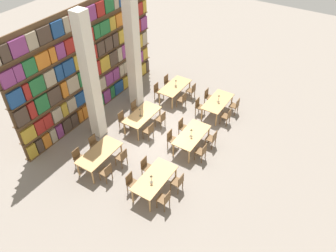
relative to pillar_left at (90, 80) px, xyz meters
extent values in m
plane|color=gray|center=(1.50, -2.80, -3.00)|extent=(40.00, 40.00, 0.00)
cube|color=brown|center=(1.50, 1.44, -0.25)|extent=(9.19, 0.06, 5.50)
cube|color=brown|center=(1.50, 1.44, -2.98)|extent=(9.19, 0.35, 0.03)
cube|color=#B7932D|center=(-2.80, 1.41, -2.62)|extent=(0.40, 0.20, 0.69)
cube|color=#47382D|center=(-2.39, 1.41, -2.62)|extent=(0.32, 0.20, 0.69)
cube|color=orange|center=(-1.99, 1.41, -2.62)|extent=(0.39, 0.20, 0.69)
cube|color=tan|center=(-1.59, 1.41, -2.62)|extent=(0.31, 0.20, 0.69)
cube|color=#84387A|center=(-1.21, 1.41, -2.62)|extent=(0.34, 0.20, 0.69)
cube|color=#47382D|center=(-0.73, 1.41, -2.62)|extent=(0.48, 0.20, 0.69)
cube|color=#47382D|center=(-0.24, 1.41, -2.62)|extent=(0.41, 0.20, 0.69)
cube|color=orange|center=(0.16, 1.41, -2.62)|extent=(0.27, 0.20, 0.69)
cube|color=orange|center=(0.52, 1.41, -2.62)|extent=(0.34, 0.20, 0.69)
cube|color=orange|center=(1.03, 1.41, -2.62)|extent=(0.59, 0.20, 0.69)
cube|color=#236B38|center=(1.61, 1.41, -2.62)|extent=(0.51, 0.20, 0.69)
cube|color=#84387A|center=(2.17, 1.41, -2.62)|extent=(0.50, 0.20, 0.69)
cube|color=#236B38|center=(2.62, 1.41, -2.62)|extent=(0.30, 0.20, 0.69)
cube|color=navy|center=(3.17, 1.41, -2.62)|extent=(0.68, 0.20, 0.69)
cube|color=#B7932D|center=(3.76, 1.41, -2.62)|extent=(0.44, 0.20, 0.69)
cube|color=navy|center=(4.27, 1.41, -2.62)|extent=(0.52, 0.20, 0.69)
cube|color=#B7932D|center=(4.83, 1.41, -2.62)|extent=(0.47, 0.20, 0.69)
cube|color=#B7932D|center=(5.42, 1.41, -2.62)|extent=(0.62, 0.20, 0.69)
cube|color=#47382D|center=(5.91, 1.41, -2.62)|extent=(0.25, 0.20, 0.69)
cube|color=brown|center=(1.50, 1.44, -2.07)|extent=(9.19, 0.35, 0.03)
cube|color=#B7932D|center=(-2.69, 1.41, -1.72)|extent=(0.63, 0.20, 0.66)
cube|color=maroon|center=(-2.11, 1.41, -1.72)|extent=(0.44, 0.20, 0.66)
cube|color=maroon|center=(-1.65, 1.41, -1.72)|extent=(0.43, 0.20, 0.66)
cube|color=tan|center=(-1.11, 1.41, -1.72)|extent=(0.50, 0.20, 0.66)
cube|color=#B7932D|center=(-0.65, 1.41, -1.72)|extent=(0.31, 0.20, 0.66)
cube|color=tan|center=(-0.20, 1.41, -1.72)|extent=(0.50, 0.20, 0.66)
cube|color=navy|center=(0.38, 1.41, -1.72)|extent=(0.62, 0.20, 0.66)
cube|color=navy|center=(0.92, 1.41, -1.72)|extent=(0.32, 0.20, 0.66)
cube|color=orange|center=(1.41, 1.41, -1.72)|extent=(0.53, 0.20, 0.66)
cube|color=tan|center=(1.95, 1.41, -1.72)|extent=(0.49, 0.20, 0.66)
cube|color=#84387A|center=(2.51, 1.41, -1.72)|extent=(0.54, 0.20, 0.66)
cube|color=#84387A|center=(3.06, 1.41, -1.72)|extent=(0.45, 0.20, 0.66)
cube|color=tan|center=(3.53, 1.41, -1.72)|extent=(0.33, 0.20, 0.66)
cube|color=tan|center=(4.05, 1.41, -1.72)|extent=(0.63, 0.20, 0.66)
cube|color=#236B38|center=(4.68, 1.41, -1.72)|extent=(0.58, 0.20, 0.66)
cube|color=#84387A|center=(5.24, 1.41, -1.72)|extent=(0.51, 0.20, 0.66)
cube|color=#B7932D|center=(5.75, 1.41, -1.72)|extent=(0.44, 0.20, 0.66)
cube|color=brown|center=(1.50, 1.44, -1.15)|extent=(9.19, 0.35, 0.03)
cube|color=#47382D|center=(-2.71, 1.41, -0.76)|extent=(0.57, 0.20, 0.75)
cube|color=maroon|center=(-2.20, 1.41, -0.76)|extent=(0.31, 0.20, 0.75)
cube|color=#236B38|center=(-1.67, 1.41, -0.76)|extent=(0.63, 0.20, 0.75)
cube|color=#47382D|center=(-0.98, 1.41, -0.76)|extent=(0.68, 0.20, 0.75)
cube|color=orange|center=(-0.40, 1.41, -0.76)|extent=(0.32, 0.20, 0.75)
cube|color=tan|center=(0.12, 1.41, -0.76)|extent=(0.66, 0.20, 0.75)
cube|color=#236B38|center=(0.68, 1.41, -0.76)|extent=(0.34, 0.20, 0.75)
cube|color=orange|center=(1.10, 1.41, -0.76)|extent=(0.44, 0.20, 0.75)
cube|color=maroon|center=(1.66, 1.41, -0.76)|extent=(0.63, 0.20, 0.75)
cube|color=#B7932D|center=(2.35, 1.41, -0.76)|extent=(0.67, 0.20, 0.75)
cube|color=#47382D|center=(3.01, 1.41, -0.76)|extent=(0.59, 0.20, 0.75)
cube|color=tan|center=(3.52, 1.41, -0.76)|extent=(0.33, 0.20, 0.75)
cube|color=#84387A|center=(3.85, 1.41, -0.76)|extent=(0.27, 0.20, 0.75)
cube|color=#84387A|center=(4.38, 1.41, -0.76)|extent=(0.67, 0.20, 0.75)
cube|color=#236B38|center=(4.97, 1.41, -0.76)|extent=(0.43, 0.20, 0.75)
cube|color=#B7932D|center=(5.38, 1.41, -0.76)|extent=(0.29, 0.20, 0.75)
cube|color=tan|center=(5.77, 1.41, -0.76)|extent=(0.42, 0.20, 0.75)
cube|color=brown|center=(1.50, 1.44, -0.23)|extent=(9.19, 0.35, 0.03)
cube|color=navy|center=(-2.68, 1.41, 0.13)|extent=(0.65, 0.20, 0.69)
cube|color=maroon|center=(-2.16, 1.41, 0.13)|extent=(0.27, 0.20, 0.69)
cube|color=#236B38|center=(-1.64, 1.41, 0.13)|extent=(0.69, 0.20, 0.69)
cube|color=tan|center=(-0.98, 1.41, 0.13)|extent=(0.54, 0.20, 0.69)
cube|color=navy|center=(-0.46, 1.41, 0.13)|extent=(0.37, 0.20, 0.69)
cube|color=navy|center=(0.09, 1.41, 0.13)|extent=(0.63, 0.20, 0.69)
cube|color=#B7932D|center=(0.69, 1.41, 0.13)|extent=(0.48, 0.20, 0.69)
cube|color=#84387A|center=(1.17, 1.41, 0.13)|extent=(0.33, 0.20, 0.69)
cube|color=maroon|center=(1.64, 1.41, 0.13)|extent=(0.55, 0.20, 0.69)
cube|color=#47382D|center=(2.22, 1.41, 0.13)|extent=(0.47, 0.20, 0.69)
cube|color=#47382D|center=(2.78, 1.41, 0.13)|extent=(0.54, 0.20, 0.69)
cube|color=#47382D|center=(3.32, 1.41, 0.13)|extent=(0.39, 0.20, 0.69)
cube|color=#B7932D|center=(3.91, 1.41, 0.13)|extent=(0.65, 0.20, 0.69)
cube|color=#84387A|center=(4.52, 1.41, 0.13)|extent=(0.47, 0.20, 0.69)
cube|color=maroon|center=(5.13, 1.41, 0.13)|extent=(0.61, 0.20, 0.69)
cube|color=#84387A|center=(5.76, 1.41, 0.13)|extent=(0.55, 0.20, 0.69)
cube|color=brown|center=(1.50, 1.44, 0.68)|extent=(9.19, 0.35, 0.03)
cube|color=#84387A|center=(-2.72, 1.41, 1.02)|extent=(0.55, 0.20, 0.65)
cube|color=#84387A|center=(-2.23, 1.41, 1.02)|extent=(0.38, 0.20, 0.65)
cube|color=#236B38|center=(-1.72, 1.41, 1.02)|extent=(0.57, 0.20, 0.65)
cube|color=orange|center=(-1.09, 1.41, 1.02)|extent=(0.63, 0.20, 0.65)
cube|color=orange|center=(-0.56, 1.41, 1.02)|extent=(0.31, 0.20, 0.65)
cube|color=#84387A|center=(-0.14, 1.41, 1.02)|extent=(0.45, 0.20, 0.65)
cube|color=maroon|center=(0.44, 1.41, 1.02)|extent=(0.59, 0.20, 0.65)
cube|color=tan|center=(1.08, 1.41, 1.02)|extent=(0.62, 0.20, 0.65)
cube|color=maroon|center=(1.67, 1.41, 1.02)|extent=(0.40, 0.20, 0.65)
cube|color=#236B38|center=(2.11, 1.41, 1.02)|extent=(0.36, 0.20, 0.65)
cube|color=#236B38|center=(2.66, 1.41, 1.02)|extent=(0.67, 0.20, 0.65)
cube|color=#B7932D|center=(3.23, 1.41, 1.02)|extent=(0.40, 0.20, 0.65)
cube|color=orange|center=(3.78, 1.41, 1.02)|extent=(0.56, 0.20, 0.65)
cube|color=maroon|center=(4.32, 1.41, 1.02)|extent=(0.37, 0.20, 0.65)
cube|color=#B7932D|center=(4.86, 1.41, 1.02)|extent=(0.60, 0.20, 0.65)
cube|color=maroon|center=(5.46, 1.41, 1.02)|extent=(0.48, 0.20, 0.65)
cube|color=#B7932D|center=(5.89, 1.41, 1.02)|extent=(0.30, 0.20, 0.65)
cube|color=brown|center=(1.50, 1.44, 1.60)|extent=(9.19, 0.35, 0.03)
cube|color=#47382D|center=(-2.50, 1.41, 1.94)|extent=(0.38, 0.20, 0.66)
cube|color=#84387A|center=(-1.92, 1.41, 1.94)|extent=(0.69, 0.20, 0.66)
cube|color=tan|center=(-1.32, 1.41, 1.94)|extent=(0.46, 0.20, 0.66)
cube|color=#47382D|center=(-0.71, 1.41, 1.94)|extent=(0.63, 0.20, 0.66)
cube|color=navy|center=(-0.04, 1.41, 1.94)|extent=(0.58, 0.20, 0.66)
cube|color=tan|center=(0.45, 1.41, 1.94)|extent=(0.30, 0.20, 0.66)
cube|color=maroon|center=(0.91, 1.41, 1.94)|extent=(0.54, 0.20, 0.66)
cube|color=#84387A|center=(1.38, 1.41, 1.94)|extent=(0.30, 0.20, 0.66)
cube|color=#84387A|center=(1.89, 1.41, 1.94)|extent=(0.64, 0.20, 0.66)
cube|color=maroon|center=(2.54, 1.41, 1.94)|extent=(0.51, 0.20, 0.66)
cube|color=#236B38|center=(3.14, 1.41, 1.94)|extent=(0.61, 0.20, 0.66)
cube|color=tan|center=(3.65, 1.41, 1.94)|extent=(0.31, 0.20, 0.66)
cube|color=silver|center=(0.00, 0.00, 0.00)|extent=(0.53, 0.53, 6.00)
cube|color=silver|center=(2.99, 0.00, 0.00)|extent=(0.53, 0.53, 6.00)
cube|color=tan|center=(-1.47, -4.20, -2.24)|extent=(2.01, 0.96, 0.04)
cylinder|color=tan|center=(-2.39, -4.60, -2.63)|extent=(0.07, 0.07, 0.74)
cylinder|color=tan|center=(-0.54, -4.60, -2.63)|extent=(0.07, 0.07, 0.74)
cylinder|color=tan|center=(-2.39, -3.80, -2.63)|extent=(0.07, 0.07, 0.74)
cylinder|color=tan|center=(-0.54, -3.80, -2.63)|extent=(0.07, 0.07, 0.74)
cylinder|color=brown|center=(-2.13, -4.73, -2.78)|extent=(0.04, 0.04, 0.44)
cylinder|color=brown|center=(-1.77, -4.73, -2.78)|extent=(0.04, 0.04, 0.44)
cylinder|color=brown|center=(-2.13, -5.07, -2.78)|extent=(0.04, 0.04, 0.44)
cylinder|color=brown|center=(-1.77, -5.07, -2.78)|extent=(0.04, 0.04, 0.44)
cube|color=brown|center=(-1.95, -4.90, -2.54)|extent=(0.42, 0.40, 0.04)
cube|color=brown|center=(-1.95, -5.08, -2.31)|extent=(0.40, 0.03, 0.42)
cylinder|color=brown|center=(-1.77, -3.67, -2.78)|extent=(0.04, 0.04, 0.44)
cylinder|color=brown|center=(-2.13, -3.67, -2.78)|extent=(0.04, 0.04, 0.44)
cylinder|color=brown|center=(-1.77, -3.33, -2.78)|extent=(0.04, 0.04, 0.44)
cylinder|color=brown|center=(-2.13, -3.33, -2.78)|extent=(0.04, 0.04, 0.44)
cube|color=brown|center=(-1.95, -3.50, -2.54)|extent=(0.42, 0.40, 0.04)
cube|color=brown|center=(-1.95, -3.32, -2.31)|extent=(0.40, 0.03, 0.42)
cylinder|color=brown|center=(-1.14, -4.73, -2.78)|extent=(0.04, 0.04, 0.44)
cylinder|color=brown|center=(-0.78, -4.73, -2.78)|extent=(0.04, 0.04, 0.44)
cylinder|color=brown|center=(-1.14, -5.07, -2.78)|extent=(0.04, 0.04, 0.44)
cylinder|color=brown|center=(-0.78, -5.07, -2.78)|extent=(0.04, 0.04, 0.44)
cube|color=brown|center=(-0.96, -4.90, -2.54)|extent=(0.42, 0.40, 0.04)
cube|color=brown|center=(-0.96, -5.08, -2.31)|extent=(0.40, 0.03, 0.42)
cylinder|color=brown|center=(-0.78, -3.67, -2.78)|extent=(0.04, 0.04, 0.44)
cylinder|color=brown|center=(-1.14, -3.67, -2.78)|extent=(0.04, 0.04, 0.44)
cylinder|color=brown|center=(-0.78, -3.33, -2.78)|extent=(0.04, 0.04, 0.44)
cylinder|color=brown|center=(-1.14, -3.33, -2.78)|extent=(0.04, 0.04, 0.44)
cube|color=brown|center=(-0.96, -3.50, -2.54)|extent=(0.42, 0.40, 0.04)
cube|color=brown|center=(-0.96, -3.32, -2.31)|extent=(0.40, 0.03, 0.42)
cylinder|color=brown|center=(-1.72, -4.23, -2.22)|extent=(0.14, 0.14, 0.01)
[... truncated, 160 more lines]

